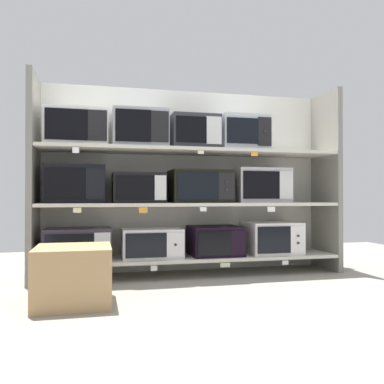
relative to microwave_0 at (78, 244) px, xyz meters
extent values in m
cube|color=gray|center=(1.03, -1.00, -0.32)|extent=(6.74, 6.00, 0.02)
cube|color=beige|center=(1.03, 0.28, 0.58)|extent=(2.94, 0.04, 1.78)
cube|color=gray|center=(-0.37, 0.00, 0.58)|extent=(0.05, 0.51, 1.78)
cube|color=gray|center=(2.43, 0.00, 0.58)|extent=(0.05, 0.51, 1.78)
cube|color=beige|center=(1.03, 0.00, -0.15)|extent=(2.74, 0.51, 0.03)
cube|color=#352C39|center=(0.00, 0.00, 0.00)|extent=(0.57, 0.36, 0.28)
cube|color=black|center=(-0.06, -0.18, 0.00)|extent=(0.40, 0.01, 0.21)
cube|color=silver|center=(0.21, -0.18, 0.00)|extent=(0.13, 0.01, 0.22)
cube|color=silver|center=(0.65, 0.00, -0.01)|extent=(0.54, 0.37, 0.26)
cube|color=black|center=(0.58, -0.19, -0.01)|extent=(0.36, 0.01, 0.21)
cube|color=silver|center=(0.83, -0.18, -0.01)|extent=(0.15, 0.01, 0.21)
cylinder|color=#262628|center=(0.83, -0.19, -0.01)|extent=(0.02, 0.01, 0.02)
cube|color=black|center=(1.25, 0.00, 0.00)|extent=(0.47, 0.42, 0.27)
cube|color=black|center=(1.19, -0.21, 0.00)|extent=(0.31, 0.01, 0.22)
cube|color=black|center=(1.41, -0.21, 0.00)|extent=(0.13, 0.01, 0.22)
cube|color=white|center=(1.83, 0.00, 0.01)|extent=(0.51, 0.41, 0.30)
cube|color=black|center=(1.76, -0.21, 0.01)|extent=(0.33, 0.01, 0.25)
cube|color=white|center=(2.00, -0.21, 0.01)|extent=(0.15, 0.01, 0.24)
cylinder|color=#262628|center=(2.00, -0.21, -0.02)|extent=(0.02, 0.01, 0.02)
cylinder|color=#262628|center=(2.00, -0.21, 0.05)|extent=(0.02, 0.01, 0.02)
cube|color=white|center=(0.63, -0.25, -0.20)|extent=(0.05, 0.00, 0.04)
cube|color=beige|center=(1.27, -0.25, -0.19)|extent=(0.09, 0.00, 0.04)
cube|color=white|center=(1.85, -0.25, -0.19)|extent=(0.06, 0.00, 0.04)
cube|color=beige|center=(1.03, 0.00, 0.34)|extent=(2.74, 0.51, 0.03)
cube|color=black|center=(-0.03, 0.00, 0.52)|extent=(0.51, 0.34, 0.33)
cube|color=black|center=(-0.10, -0.17, 0.52)|extent=(0.33, 0.01, 0.26)
cube|color=black|center=(0.14, -0.17, 0.52)|extent=(0.15, 0.01, 0.27)
cube|color=black|center=(0.53, 0.00, 0.49)|extent=(0.46, 0.41, 0.27)
cube|color=black|center=(0.48, -0.20, 0.49)|extent=(0.33, 0.01, 0.21)
cube|color=silver|center=(0.70, -0.20, 0.49)|extent=(0.10, 0.01, 0.22)
cube|color=black|center=(1.10, 0.00, 0.51)|extent=(0.56, 0.41, 0.30)
cube|color=black|center=(1.03, -0.21, 0.51)|extent=(0.38, 0.01, 0.25)
cube|color=black|center=(1.30, -0.21, 0.51)|extent=(0.15, 0.01, 0.24)
cylinder|color=#262628|center=(1.30, -0.21, 0.48)|extent=(0.02, 0.01, 0.02)
cylinder|color=#262628|center=(1.30, -0.21, 0.54)|extent=(0.02, 0.01, 0.02)
cube|color=#B8B0B9|center=(1.71, 0.00, 0.52)|extent=(0.52, 0.35, 0.33)
cube|color=black|center=(1.65, -0.18, 0.52)|extent=(0.36, 0.01, 0.26)
cube|color=silver|center=(1.90, -0.18, 0.52)|extent=(0.13, 0.01, 0.26)
cube|color=beige|center=(0.00, -0.25, 0.30)|extent=(0.07, 0.00, 0.04)
cube|color=orange|center=(0.54, -0.25, 0.30)|extent=(0.07, 0.00, 0.05)
cube|color=white|center=(1.07, -0.25, 0.30)|extent=(0.06, 0.00, 0.04)
cube|color=white|center=(1.71, -0.25, 0.30)|extent=(0.07, 0.00, 0.05)
cube|color=beige|center=(1.03, 0.00, 0.84)|extent=(2.74, 0.51, 0.03)
cube|color=white|center=(-0.02, 0.00, 1.02)|extent=(0.54, 0.35, 0.33)
cube|color=black|center=(-0.09, -0.18, 1.02)|extent=(0.35, 0.01, 0.26)
cube|color=black|center=(0.16, -0.18, 1.02)|extent=(0.16, 0.01, 0.26)
cube|color=#9CA3A7|center=(0.53, 0.00, 1.02)|extent=(0.49, 0.42, 0.34)
cube|color=black|center=(0.46, -0.21, 1.02)|extent=(0.30, 0.01, 0.28)
cube|color=black|center=(0.69, -0.21, 1.02)|extent=(0.15, 0.01, 0.27)
cube|color=#303037|center=(1.04, 0.00, 1.01)|extent=(0.44, 0.42, 0.31)
cube|color=black|center=(0.97, -0.21, 1.01)|extent=(0.28, 0.01, 0.23)
cube|color=silver|center=(1.18, -0.21, 1.01)|extent=(0.14, 0.01, 0.25)
cube|color=#B3BDC4|center=(1.53, 0.00, 1.02)|extent=(0.46, 0.34, 0.34)
cube|color=black|center=(1.47, -0.17, 1.02)|extent=(0.30, 0.01, 0.24)
cube|color=black|center=(1.68, -0.17, 1.02)|extent=(0.13, 0.01, 0.27)
cylinder|color=#262628|center=(1.68, -0.18, 1.02)|extent=(0.02, 0.01, 0.02)
cube|color=white|center=(-0.01, -0.25, 0.80)|extent=(0.05, 0.00, 0.05)
cube|color=beige|center=(1.05, -0.25, 0.80)|extent=(0.05, 0.00, 0.03)
cube|color=orange|center=(1.55, -0.25, 0.80)|extent=(0.06, 0.00, 0.04)
cube|color=tan|center=(0.00, -0.84, -0.12)|extent=(0.50, 0.50, 0.39)
camera|label=1|loc=(0.16, -3.70, 0.41)|focal=38.01mm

